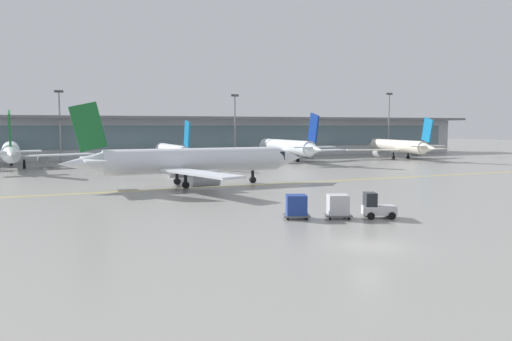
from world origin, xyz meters
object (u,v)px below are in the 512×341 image
at_px(gate_airplane_2, 173,152).
at_px(cargo_dolly_trailing, 296,206).
at_px(gate_airplane_1, 11,152).
at_px(apron_light_mast_3, 389,121).
at_px(taxiing_regional_jet, 192,161).
at_px(apron_light_mast_1, 60,123).
at_px(gate_airplane_4, 398,146).
at_px(gate_airplane_3, 286,147).
at_px(baggage_tug, 376,207).
at_px(apron_light_mast_2, 235,123).
at_px(cargo_dolly_lead, 338,206).

height_order(gate_airplane_2, cargo_dolly_trailing, gate_airplane_2).
bearing_deg(gate_airplane_1, apron_light_mast_3, -87.47).
height_order(cargo_dolly_trailing, apron_light_mast_3, apron_light_mast_3).
xyz_separation_m(taxiing_regional_jet, apron_light_mast_1, (-15.20, 50.73, 4.99)).
relative_size(taxiing_regional_jet, cargo_dolly_trailing, 12.35).
bearing_deg(apron_light_mast_3, cargo_dolly_trailing, -130.33).
relative_size(gate_airplane_2, apron_light_mast_3, 1.61).
bearing_deg(apron_light_mast_1, gate_airplane_4, -13.25).
distance_m(gate_airplane_3, baggage_tug, 64.19).
relative_size(gate_airplane_3, gate_airplane_4, 1.07).
xyz_separation_m(gate_airplane_3, cargo_dolly_trailing, (-26.20, -58.86, -1.92)).
relative_size(cargo_dolly_trailing, apron_light_mast_2, 0.17).
height_order(cargo_dolly_lead, apron_light_mast_1, apron_light_mast_1).
bearing_deg(baggage_tug, apron_light_mast_2, 98.58).
bearing_deg(gate_airplane_1, cargo_dolly_lead, -159.87).
bearing_deg(cargo_dolly_lead, gate_airplane_4, 68.28).
distance_m(apron_light_mast_1, apron_light_mast_3, 79.22).
height_order(apron_light_mast_1, apron_light_mast_3, apron_light_mast_3).
xyz_separation_m(cargo_dolly_lead, apron_light_mast_1, (-20.81, 76.48, 7.01)).
distance_m(gate_airplane_4, apron_light_mast_2, 37.54).
bearing_deg(apron_light_mast_1, apron_light_mast_2, -4.59).
xyz_separation_m(gate_airplane_2, gate_airplane_3, (23.90, 0.25, 0.42)).
distance_m(baggage_tug, apron_light_mast_3, 93.22).
height_order(baggage_tug, apron_light_mast_2, apron_light_mast_2).
relative_size(gate_airplane_3, cargo_dolly_trailing, 11.91).
xyz_separation_m(gate_airplane_2, cargo_dolly_lead, (0.91, -59.70, -1.49)).
relative_size(cargo_dolly_trailing, apron_light_mast_1, 0.17).
bearing_deg(gate_airplane_2, taxiing_regional_jet, 169.73).
relative_size(gate_airplane_1, gate_airplane_4, 1.07).
xyz_separation_m(gate_airplane_1, gate_airplane_2, (28.07, -2.68, -0.42)).
bearing_deg(gate_airplane_4, apron_light_mast_2, 73.43).
relative_size(cargo_dolly_lead, cargo_dolly_trailing, 1.00).
bearing_deg(apron_light_mast_3, gate_airplane_4, -118.23).
relative_size(apron_light_mast_2, apron_light_mast_3, 0.92).
bearing_deg(gate_airplane_4, gate_airplane_3, 94.67).
height_order(gate_airplane_4, cargo_dolly_lead, gate_airplane_4).
xyz_separation_m(baggage_tug, apron_light_mast_2, (13.37, 74.51, 7.08)).
xyz_separation_m(gate_airplane_1, gate_airplane_3, (51.97, -2.43, 0.00)).
bearing_deg(gate_airplane_2, cargo_dolly_trailing, 175.39).
distance_m(gate_airplane_3, taxiing_regional_jet, 44.59).
bearing_deg(gate_airplane_3, taxiing_regional_jet, 139.45).
relative_size(cargo_dolly_lead, apron_light_mast_2, 0.17).
bearing_deg(cargo_dolly_trailing, taxiing_regional_jet, 114.34).
distance_m(gate_airplane_1, cargo_dolly_lead, 68.81).
distance_m(gate_airplane_2, gate_airplane_4, 51.75).
bearing_deg(taxiing_regional_jet, gate_airplane_1, 120.67).
bearing_deg(apron_light_mast_3, baggage_tug, -126.58).
bearing_deg(apron_light_mast_3, gate_airplane_2, -166.81).
distance_m(cargo_dolly_lead, cargo_dolly_trailing, 3.38).
height_order(cargo_dolly_lead, apron_light_mast_3, apron_light_mast_3).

